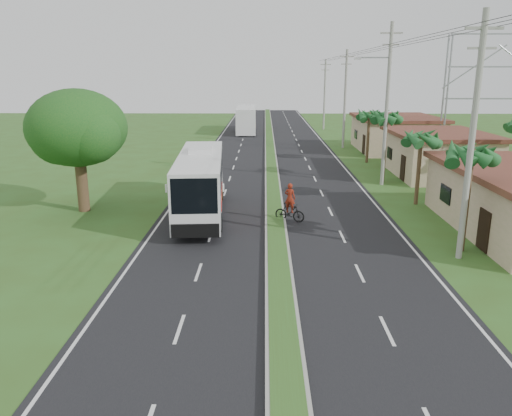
{
  "coord_description": "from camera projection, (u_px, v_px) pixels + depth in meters",
  "views": [
    {
      "loc": [
        -0.65,
        -20.16,
        8.36
      ],
      "look_at": [
        -1.06,
        4.15,
        1.8
      ],
      "focal_mm": 35.0,
      "sensor_mm": 36.0,
      "label": 1
    }
  ],
  "objects": [
    {
      "name": "palm_verge_a",
      "position": [
        472.0,
        154.0,
        23.14
      ],
      "size": [
        2.4,
        2.4,
        5.45
      ],
      "color": "#473321",
      "rests_on": "ground"
    },
    {
      "name": "utility_pole_b",
      "position": [
        387.0,
        103.0,
        37.23
      ],
      "size": [
        3.2,
        0.28,
        12.0
      ],
      "color": "gray",
      "rests_on": "ground"
    },
    {
      "name": "coach_bus_far",
      "position": [
        246.0,
        118.0,
        73.46
      ],
      "size": [
        2.99,
        12.55,
        3.64
      ],
      "rotation": [
        0.0,
        0.0,
        0.02
      ],
      "color": "white",
      "rests_on": "ground"
    },
    {
      "name": "ground",
      "position": [
        279.0,
        273.0,
        21.63
      ],
      "size": [
        180.0,
        180.0,
        0.0
      ],
      "primitive_type": "plane",
      "color": "#36531E",
      "rests_on": "ground"
    },
    {
      "name": "utility_pole_d",
      "position": [
        325.0,
        94.0,
        76.06
      ],
      "size": [
        1.6,
        0.28,
        10.5
      ],
      "color": "gray",
      "rests_on": "ground"
    },
    {
      "name": "lane_edge_right",
      "position": [
        354.0,
        179.0,
        40.82
      ],
      "size": [
        0.12,
        160.0,
        0.01
      ],
      "primitive_type": "cube",
      "color": "silver",
      "rests_on": "ground"
    },
    {
      "name": "shop_far",
      "position": [
        396.0,
        133.0,
        55.65
      ],
      "size": [
        8.6,
        11.6,
        3.82
      ],
      "color": "tan",
      "rests_on": "ground"
    },
    {
      "name": "coach_bus_main",
      "position": [
        201.0,
        179.0,
        30.38
      ],
      "size": [
        3.44,
        12.35,
        3.94
      ],
      "rotation": [
        0.0,
        0.0,
        0.07
      ],
      "color": "silver",
      "rests_on": "ground"
    },
    {
      "name": "utility_pole_c",
      "position": [
        345.0,
        98.0,
        56.69
      ],
      "size": [
        1.6,
        0.28,
        11.0
      ],
      "color": "gray",
      "rests_on": "ground"
    },
    {
      "name": "palm_verge_b",
      "position": [
        421.0,
        138.0,
        31.92
      ],
      "size": [
        2.4,
        2.4,
        5.05
      ],
      "color": "#473321",
      "rests_on": "ground"
    },
    {
      "name": "palm_verge_c",
      "position": [
        387.0,
        117.0,
        38.49
      ],
      "size": [
        2.4,
        2.4,
        5.85
      ],
      "color": "#473321",
      "rests_on": "ground"
    },
    {
      "name": "median_strip",
      "position": [
        272.0,
        178.0,
        40.91
      ],
      "size": [
        1.2,
        160.0,
        0.18
      ],
      "color": "gray",
      "rests_on": "ground"
    },
    {
      "name": "utility_pole_a",
      "position": [
        472.0,
        137.0,
        21.94
      ],
      "size": [
        1.6,
        0.28,
        11.0
      ],
      "color": "gray",
      "rests_on": "ground"
    },
    {
      "name": "shop_mid",
      "position": [
        437.0,
        153.0,
        42.15
      ],
      "size": [
        7.6,
        10.6,
        3.67
      ],
      "color": "tan",
      "rests_on": "ground"
    },
    {
      "name": "motorcyclist",
      "position": [
        290.0,
        208.0,
        28.95
      ],
      "size": [
        1.87,
        1.21,
        2.29
      ],
      "rotation": [
        0.0,
        0.0,
        -0.42
      ],
      "color": "black",
      "rests_on": "ground"
    },
    {
      "name": "road_asphalt",
      "position": [
        272.0,
        179.0,
        40.93
      ],
      "size": [
        14.0,
        160.0,
        0.02
      ],
      "primitive_type": "cube",
      "color": "black",
      "rests_on": "ground"
    },
    {
      "name": "palm_verge_d",
      "position": [
        369.0,
        115.0,
        47.32
      ],
      "size": [
        2.4,
        2.4,
        5.25
      ],
      "color": "#473321",
      "rests_on": "ground"
    },
    {
      "name": "lane_edge_left",
      "position": [
        191.0,
        179.0,
        41.05
      ],
      "size": [
        0.12,
        160.0,
        0.01
      ],
      "primitive_type": "cube",
      "color": "silver",
      "rests_on": "ground"
    },
    {
      "name": "shade_tree",
      "position": [
        75.0,
        131.0,
        30.19
      ],
      "size": [
        6.3,
        6.0,
        7.54
      ],
      "color": "#473321",
      "rests_on": "ground"
    },
    {
      "name": "billboard_lattice",
      "position": [
        497.0,
        90.0,
        48.45
      ],
      "size": [
        10.18,
        1.18,
        12.07
      ],
      "color": "gray",
      "rests_on": "ground"
    }
  ]
}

